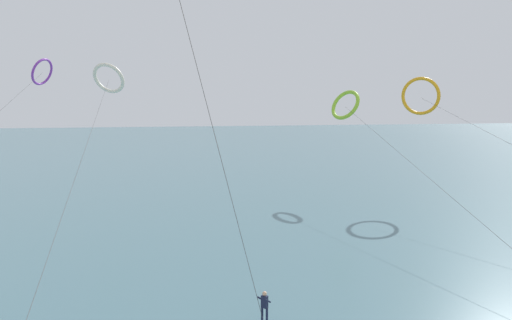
# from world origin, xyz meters

# --- Properties ---
(sea_water) EXTENTS (400.00, 200.00, 0.08)m
(sea_water) POSITION_xyz_m (0.00, 104.37, 0.04)
(sea_water) COLOR #476B75
(sea_water) RESTS_ON ground
(surfer_cobalt) EXTENTS (1.40, 0.73, 1.70)m
(surfer_cobalt) POSITION_xyz_m (-0.01, 17.12, 0.82)
(surfer_cobalt) COLOR #2647B7
(surfer_cobalt) RESTS_ON ground
(kite_amber) EXTENTS (3.55, 39.04, 13.90)m
(kite_amber) POSITION_xyz_m (23.15, 41.74, 11.73)
(kite_amber) COLOR orange
(kite_amber) RESTS_ON ground
(kite_violet) EXTENTS (2.70, 50.06, 16.26)m
(kite_violet) POSITION_xyz_m (-19.30, 53.14, 14.58)
(kite_violet) COLOR purple
(kite_violet) RESTS_ON ground
(kite_ivory) EXTENTS (4.58, 46.88, 15.73)m
(kite_ivory) POSITION_xyz_m (-11.57, 51.81, 13.88)
(kite_ivory) COLOR silver
(kite_ivory) RESTS_ON ground
(kite_lime) EXTENTS (3.78, 40.18, 12.59)m
(kite_lime) POSITION_xyz_m (15.98, 45.96, 10.74)
(kite_lime) COLOR #8CC62D
(kite_lime) RESTS_ON ground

